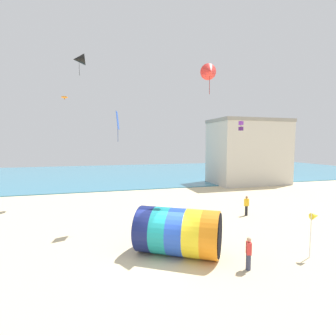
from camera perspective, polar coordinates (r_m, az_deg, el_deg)
ground_plane at (r=14.55m, az=-1.73°, el=-19.54°), size 120.00×120.00×0.00m
sea at (r=54.17m, az=-12.65°, el=-1.20°), size 120.00×40.00×0.10m
giant_inflatable_tube at (r=14.82m, az=2.32°, el=-13.69°), size 5.16×4.59×2.58m
kite_handler at (r=13.87m, az=17.14°, el=-17.34°), size 0.34×0.42×1.63m
kite_purple_box at (r=22.08m, az=15.60°, el=8.83°), size 0.35×0.35×0.79m
kite_red_delta at (r=16.92m, az=9.06°, el=20.04°), size 1.24×1.38×1.93m
kite_orange_parafoil at (r=28.49m, az=-21.61°, el=14.14°), size 0.67×0.38×0.35m
kite_black_delta at (r=30.32m, az=-18.81°, el=21.46°), size 1.27×1.17×2.21m
kite_blue_diamond at (r=19.34m, az=-10.91°, el=10.04°), size 0.32×0.89×2.16m
bystander_near_water at (r=23.46m, az=16.71°, el=-7.83°), size 0.39×0.27×1.69m
promenade_building at (r=41.87m, az=17.04°, el=3.42°), size 11.24×7.05×9.72m
beach_flag at (r=16.22m, az=29.26°, el=-9.46°), size 0.47×0.36×2.45m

